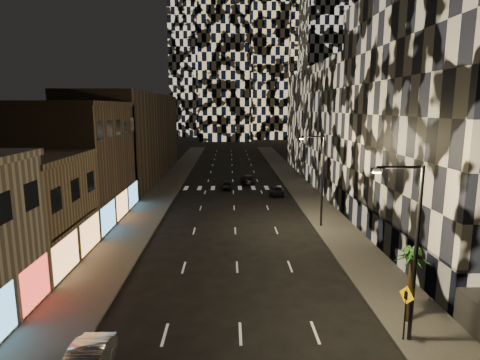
{
  "coord_description": "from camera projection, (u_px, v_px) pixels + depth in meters",
  "views": [
    {
      "loc": [
        -0.54,
        -8.45,
        11.84
      ],
      "look_at": [
        0.32,
        23.6,
        6.0
      ],
      "focal_mm": 30.0,
      "sensor_mm": 36.0,
      "label": 1
    }
  ],
  "objects": [
    {
      "name": "car_dark_oncoming",
      "position": [
        248.0,
        179.0,
        62.81
      ],
      "size": [
        2.23,
        4.92,
        1.4
      ],
      "primitive_type": "imported",
      "rotation": [
        0.0,
        0.0,
        3.2
      ],
      "color": "black",
      "rests_on": "ground"
    },
    {
      "name": "midrise_filler_right",
      "position": [
        355.0,
        125.0,
        65.42
      ],
      "size": [
        16.0,
        40.0,
        18.0
      ],
      "primitive_type": "cube",
      "color": "#232326",
      "rests_on": "ground"
    },
    {
      "name": "streetlight_far",
      "position": [
        320.0,
        174.0,
        39.21
      ],
      "size": [
        2.55,
        0.25,
        9.0
      ],
      "color": "black",
      "rests_on": "sidewalk_right"
    },
    {
      "name": "streetlight_near",
      "position": [
        412.0,
        242.0,
        19.54
      ],
      "size": [
        2.55,
        0.25,
        9.0
      ],
      "color": "black",
      "rests_on": "sidewalk_right"
    },
    {
      "name": "retail_filler_left",
      "position": [
        132.0,
        136.0,
        67.75
      ],
      "size": [
        10.0,
        40.0,
        14.0
      ],
      "primitive_type": "cube",
      "color": "brown",
      "rests_on": "ground"
    },
    {
      "name": "car_dark_midlane",
      "position": [
        227.0,
        185.0,
        58.47
      ],
      "size": [
        1.68,
        3.69,
        1.23
      ],
      "primitive_type": "imported",
      "rotation": [
        0.0,
        0.0,
        -0.06
      ],
      "color": "black",
      "rests_on": "ground"
    },
    {
      "name": "tower_center_low",
      "position": [
        224.0,
        3.0,
        139.56
      ],
      "size": [
        18.0,
        18.0,
        95.0
      ],
      "primitive_type": "cube",
      "color": "black",
      "rests_on": "ground"
    },
    {
      "name": "sidewalk_right",
      "position": [
        300.0,
        187.0,
        59.87
      ],
      "size": [
        4.0,
        120.0,
        0.15
      ],
      "primitive_type": "cube",
      "color": "#47443F",
      "rests_on": "ground"
    },
    {
      "name": "ped_sign",
      "position": [
        406.0,
        303.0,
        20.11
      ],
      "size": [
        0.34,
        0.93,
        2.9
      ],
      "rotation": [
        0.0,
        0.0,
        0.31
      ],
      "color": "black",
      "rests_on": "sidewalk_right"
    },
    {
      "name": "sidewalk_left",
      "position": [
        166.0,
        188.0,
        59.34
      ],
      "size": [
        4.0,
        120.0,
        0.15
      ],
      "primitive_type": "cube",
      "color": "#47443F",
      "rests_on": "ground"
    },
    {
      "name": "retail_brown",
      "position": [
        72.0,
        164.0,
        41.87
      ],
      "size": [
        10.0,
        15.0,
        12.0
      ],
      "primitive_type": "cube",
      "color": "brown",
      "rests_on": "ground"
    },
    {
      "name": "retail_tan",
      "position": [
        10.0,
        214.0,
        29.94
      ],
      "size": [
        10.0,
        10.0,
        8.0
      ],
      "primitive_type": "cube",
      "color": "#756146",
      "rests_on": "ground"
    },
    {
      "name": "midrise_base",
      "position": [
        378.0,
        229.0,
        34.6
      ],
      "size": [
        0.6,
        25.0,
        3.0
      ],
      "primitive_type": "cube",
      "color": "#383838",
      "rests_on": "ground"
    },
    {
      "name": "curb_left",
      "position": [
        180.0,
        188.0,
        59.4
      ],
      "size": [
        0.2,
        120.0,
        0.15
      ],
      "primitive_type": "cube",
      "color": "#4C4C47",
      "rests_on": "ground"
    },
    {
      "name": "midrise_right",
      "position": [
        478.0,
        117.0,
        33.1
      ],
      "size": [
        16.0,
        25.0,
        22.0
      ],
      "primitive_type": "cube",
      "color": "#232326",
      "rests_on": "ground"
    },
    {
      "name": "curb_right",
      "position": [
        286.0,
        187.0,
        59.81
      ],
      "size": [
        0.2,
        120.0,
        0.15
      ],
      "primitive_type": "cube",
      "color": "#4C4C47",
      "rests_on": "ground"
    },
    {
      "name": "palm_tree",
      "position": [
        412.0,
        261.0,
        21.62
      ],
      "size": [
        2.17,
        2.17,
        4.27
      ],
      "color": "#47331E",
      "rests_on": "sidewalk_right"
    },
    {
      "name": "car_dark_rightlane",
      "position": [
        276.0,
        191.0,
        54.55
      ],
      "size": [
        2.14,
        4.14,
        1.11
      ],
      "primitive_type": "imported",
      "rotation": [
        0.0,
        0.0,
        -0.07
      ],
      "color": "black",
      "rests_on": "ground"
    }
  ]
}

